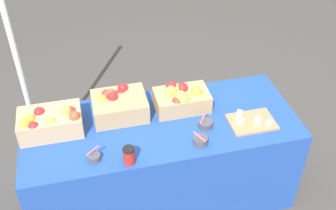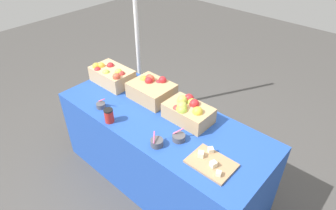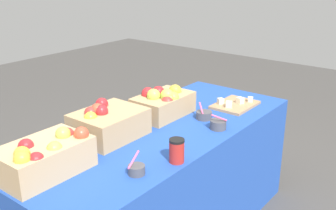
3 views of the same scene
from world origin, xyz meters
The scene contains 11 objects.
ground_plane centered at (0.00, 0.00, 0.00)m, with size 10.00×10.00×0.00m, color #474442.
table centered at (0.00, 0.00, 0.37)m, with size 1.90×0.76×0.74m, color #234CAD.
apple_crate_left centered at (-0.73, 0.09, 0.83)m, with size 0.41×0.26×0.19m.
apple_crate_middle centered at (-0.26, 0.16, 0.82)m, with size 0.37×0.30×0.20m.
apple_crate_right centered at (0.18, 0.13, 0.83)m, with size 0.38×0.24×0.19m.
cutting_board_front centered at (0.61, -0.15, 0.75)m, with size 0.31×0.23×0.06m.
sample_bowl_near centered at (-0.48, -0.25, 0.76)m, with size 0.09×0.08×0.10m.
sample_bowl_mid centered at (0.20, -0.26, 0.77)m, with size 0.10×0.10×0.10m.
sample_bowl_far centered at (0.29, -0.11, 0.76)m, with size 0.10×0.10×0.10m.
coffee_cup centered at (-0.27, -0.32, 0.80)m, with size 0.07×0.07×0.12m.
tent_pole centered at (-0.92, 0.61, 1.04)m, with size 0.04×0.04×2.08m, color white.
Camera 2 is at (1.31, -1.37, 2.22)m, focal length 31.12 mm.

